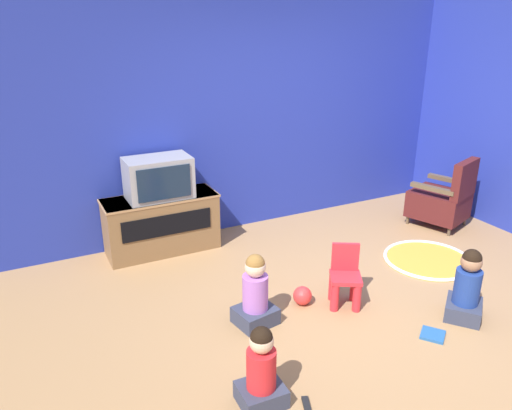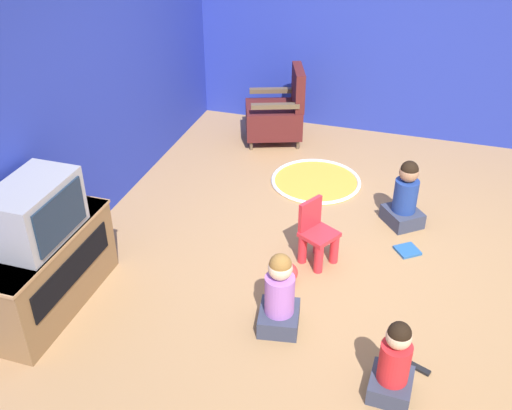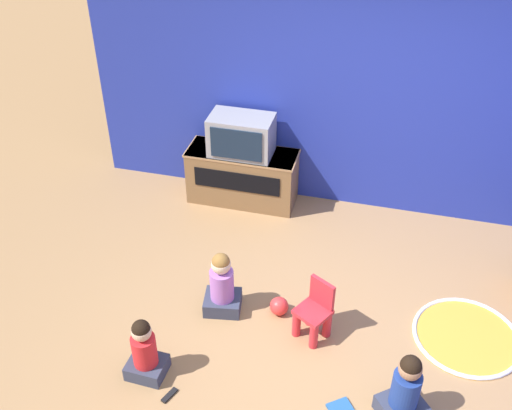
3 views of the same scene
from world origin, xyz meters
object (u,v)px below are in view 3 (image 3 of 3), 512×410
at_px(child_watching_center, 222,286).
at_px(child_watching_right, 405,391).
at_px(tv_cabinet, 242,175).
at_px(child_watching_left, 145,352).
at_px(television, 241,135).
at_px(remote_control, 169,395).
at_px(toy_ball, 279,306).
at_px(yellow_kid_chair, 314,314).
at_px(book, 342,410).

relative_size(child_watching_center, child_watching_right, 1.00).
relative_size(tv_cabinet, child_watching_left, 2.05).
bearing_deg(television, remote_control, -86.64).
height_order(television, remote_control, television).
height_order(tv_cabinet, remote_control, tv_cabinet).
relative_size(tv_cabinet, child_watching_right, 1.90).
bearing_deg(toy_ball, television, 116.21).
relative_size(yellow_kid_chair, book, 2.18).
bearing_deg(television, yellow_kid_chair, -57.40).
height_order(television, yellow_kid_chair, television).
bearing_deg(book, toy_ball, 1.07).
bearing_deg(child_watching_left, tv_cabinet, 90.01).
relative_size(tv_cabinet, remote_control, 7.73).
height_order(child_watching_center, toy_ball, child_watching_center).
bearing_deg(remote_control, toy_ball, -8.76).
bearing_deg(child_watching_left, television, 90.00).
xyz_separation_m(yellow_kid_chair, child_watching_center, (-0.84, 0.09, 0.05)).
xyz_separation_m(television, remote_control, (0.16, -2.67, -0.82)).
distance_m(child_watching_left, remote_control, 0.39).
bearing_deg(yellow_kid_chair, child_watching_center, -156.22).
xyz_separation_m(tv_cabinet, yellow_kid_chair, (1.12, -1.77, -0.09)).
distance_m(tv_cabinet, child_watching_center, 1.71).
xyz_separation_m(child_watching_right, book, (-0.43, -0.09, -0.26)).
height_order(child_watching_left, child_watching_center, child_watching_center).
bearing_deg(child_watching_right, tv_cabinet, 89.88).
relative_size(television, child_watching_left, 1.14).
relative_size(yellow_kid_chair, remote_control, 3.53).
height_order(child_watching_right, toy_ball, child_watching_right).
height_order(toy_ball, remote_control, toy_ball).
height_order(child_watching_right, remote_control, child_watching_right).
relative_size(television, yellow_kid_chair, 1.21).
bearing_deg(remote_control, yellow_kid_chair, -24.83).
relative_size(toy_ball, remote_control, 1.08).
relative_size(child_watching_left, child_watching_center, 0.93).
xyz_separation_m(child_watching_center, book, (1.19, -0.81, -0.26)).
bearing_deg(child_watching_right, child_watching_center, 117.65).
distance_m(child_watching_right, book, 0.51).
xyz_separation_m(television, child_watching_left, (-0.09, -2.51, -0.58)).
relative_size(tv_cabinet, toy_ball, 7.15).
height_order(toy_ball, book, toy_ball).
xyz_separation_m(child_watching_left, child_watching_center, (0.38, 0.84, 0.02)).
relative_size(child_watching_left, toy_ball, 3.49).
distance_m(yellow_kid_chair, child_watching_center, 0.84).
bearing_deg(child_watching_left, yellow_kid_chair, 33.86).
distance_m(yellow_kid_chair, child_watching_right, 1.00).
xyz_separation_m(child_watching_right, remote_control, (-1.75, -0.29, -0.26)).
bearing_deg(toy_ball, child_watching_center, -171.99).
relative_size(yellow_kid_chair, child_watching_left, 0.94).
relative_size(child_watching_left, book, 2.33).
relative_size(yellow_kid_chair, child_watching_center, 0.87).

